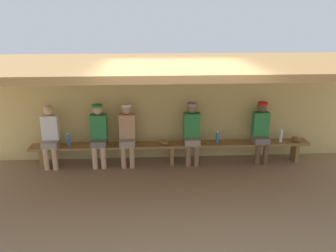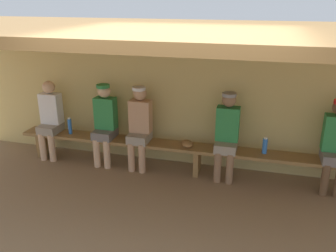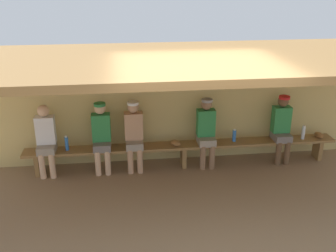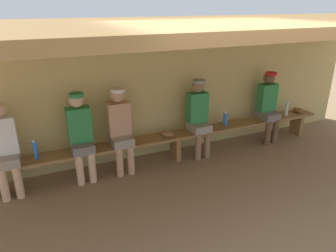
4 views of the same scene
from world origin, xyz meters
name	(u,v)px [view 1 (image 1 of 4)]	position (x,y,z in m)	size (l,w,h in m)	color
ground_plane	(177,199)	(0.00, 0.00, 0.00)	(24.00, 24.00, 0.00)	#8C6D4C
back_wall	(170,109)	(0.00, 2.00, 1.10)	(8.00, 0.20, 2.20)	tan
dugout_roof	(175,65)	(0.00, 0.70, 2.26)	(8.00, 2.80, 0.12)	olive
bench	(172,147)	(0.00, 1.55, 0.39)	(6.00, 0.36, 0.46)	olive
player_shirtless_tan	(99,132)	(-1.54, 1.55, 0.75)	(0.34, 0.42, 1.34)	slate
player_middle	(261,129)	(1.94, 1.55, 0.75)	(0.34, 0.42, 1.34)	slate
player_with_sunglasses	(192,131)	(0.43, 1.55, 0.75)	(0.34, 0.42, 1.34)	gray
player_in_blue	(50,134)	(-2.55, 1.55, 0.73)	(0.34, 0.42, 1.34)	gray
player_in_white	(127,132)	(-0.94, 1.55, 0.75)	(0.34, 0.42, 1.34)	gray
water_bottle_orange	(68,140)	(-2.19, 1.55, 0.60)	(0.06, 0.06, 0.28)	blue
water_bottle_green	(281,136)	(2.38, 1.52, 0.59)	(0.07, 0.07, 0.28)	silver
water_bottle_clear	(217,137)	(1.00, 1.57, 0.58)	(0.07, 0.07, 0.25)	blue
baseball_glove_tan	(296,139)	(2.74, 1.56, 0.51)	(0.24, 0.17, 0.09)	brown
baseball_glove_worn	(164,142)	(-0.16, 1.53, 0.51)	(0.24, 0.17, 0.09)	olive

